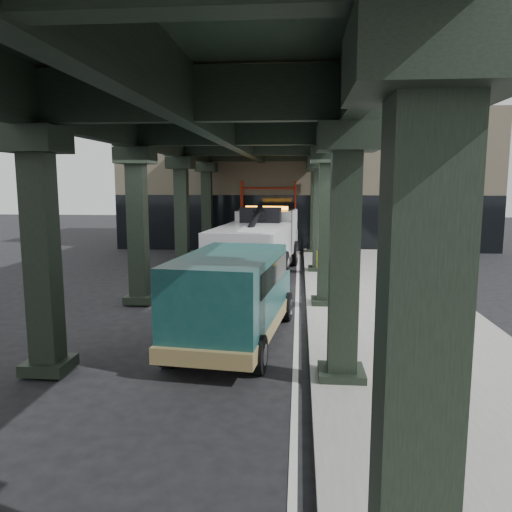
% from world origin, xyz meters
% --- Properties ---
extents(ground, '(90.00, 90.00, 0.00)m').
position_xyz_m(ground, '(0.00, 0.00, 0.00)').
color(ground, black).
rests_on(ground, ground).
extents(sidewalk, '(5.00, 40.00, 0.15)m').
position_xyz_m(sidewalk, '(4.50, 2.00, 0.07)').
color(sidewalk, gray).
rests_on(sidewalk, ground).
extents(lane_stripe, '(0.12, 38.00, 0.01)m').
position_xyz_m(lane_stripe, '(1.70, 2.00, 0.01)').
color(lane_stripe, silver).
rests_on(lane_stripe, ground).
extents(viaduct, '(7.40, 32.00, 6.40)m').
position_xyz_m(viaduct, '(-0.40, 2.00, 5.46)').
color(viaduct, black).
rests_on(viaduct, ground).
extents(building, '(22.00, 10.00, 8.00)m').
position_xyz_m(building, '(2.00, 20.00, 4.00)').
color(building, '#C6B793').
rests_on(building, ground).
extents(scaffolding, '(3.08, 0.88, 4.00)m').
position_xyz_m(scaffolding, '(0.00, 14.64, 2.11)').
color(scaffolding, '#B5230E').
rests_on(scaffolding, ground).
extents(tow_truck, '(3.39, 9.30, 2.99)m').
position_xyz_m(tow_truck, '(0.04, 7.56, 1.46)').
color(tow_truck, black).
rests_on(tow_truck, ground).
extents(towed_van, '(2.76, 5.79, 2.27)m').
position_xyz_m(towed_van, '(0.16, -1.76, 1.22)').
color(towed_van, '#113E3D').
rests_on(towed_van, ground).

